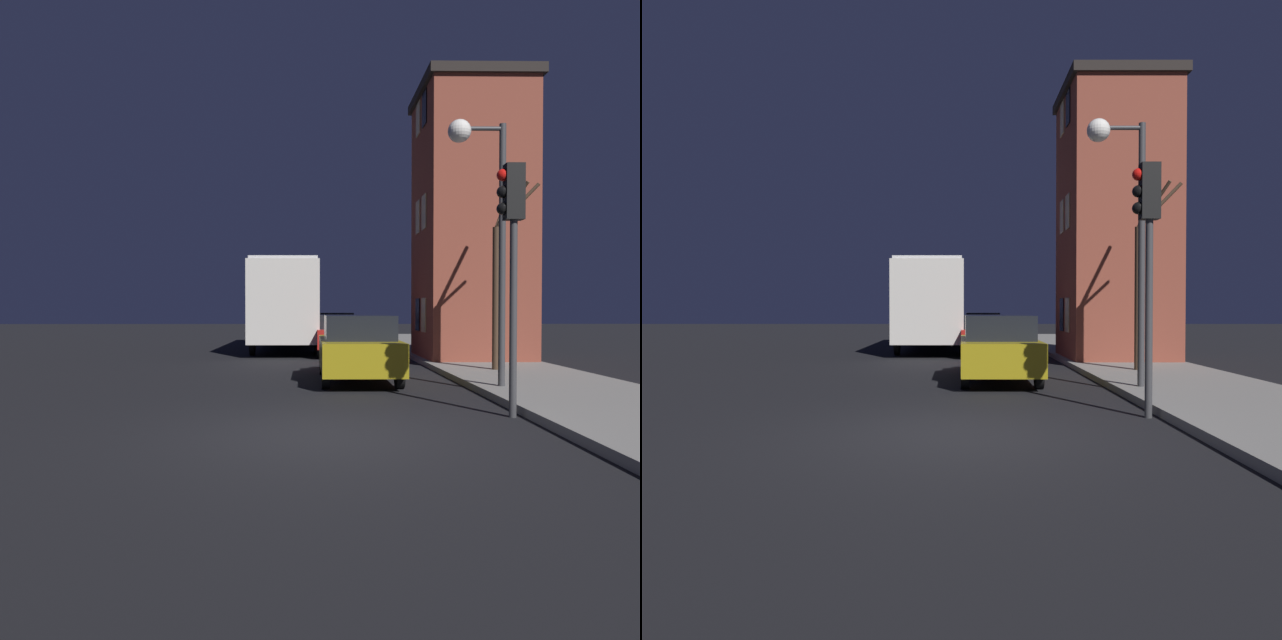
{
  "view_description": "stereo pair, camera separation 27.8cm",
  "coord_description": "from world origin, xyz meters",
  "views": [
    {
      "loc": [
        -0.22,
        -8.8,
        1.78
      ],
      "look_at": [
        0.13,
        13.47,
        1.34
      ],
      "focal_mm": 35.0,
      "sensor_mm": 36.0,
      "label": 1
    },
    {
      "loc": [
        0.05,
        -8.8,
        1.78
      ],
      "look_at": [
        0.13,
        13.47,
        1.34
      ],
      "focal_mm": 35.0,
      "sensor_mm": 36.0,
      "label": 2
    }
  ],
  "objects": [
    {
      "name": "bare_tree",
      "position": [
        4.76,
        7.55,
        2.51
      ],
      "size": [
        1.15,
        1.36,
        5.08
      ],
      "color": "#473323",
      "rests_on": "sidewalk"
    },
    {
      "name": "brick_building",
      "position": [
        5.09,
        11.77,
        4.63
      ],
      "size": [
        3.5,
        4.29,
        8.92
      ],
      "color": "brown",
      "rests_on": "sidewalk"
    },
    {
      "name": "traffic_light",
      "position": [
        3.03,
        1.23,
        2.95
      ],
      "size": [
        0.43,
        0.24,
        4.1
      ],
      "color": "#38383A",
      "rests_on": "ground"
    },
    {
      "name": "bus",
      "position": [
        -1.18,
        17.59,
        2.15
      ],
      "size": [
        2.6,
        9.5,
        3.62
      ],
      "color": "beige",
      "rests_on": "ground"
    },
    {
      "name": "streetlamp",
      "position": [
        3.31,
        4.09,
        4.21
      ],
      "size": [
        1.21,
        0.48,
        5.52
      ],
      "color": "#38383A",
      "rests_on": "sidewalk"
    },
    {
      "name": "car_near_lane",
      "position": [
        0.93,
        6.2,
        0.82
      ],
      "size": [
        1.8,
        4.41,
        1.6
      ],
      "color": "olive",
      "rests_on": "ground"
    },
    {
      "name": "car_mid_lane",
      "position": [
        0.88,
        14.33,
        0.81
      ],
      "size": [
        1.71,
        4.27,
        1.52
      ],
      "color": "#B21E19",
      "rests_on": "ground"
    },
    {
      "name": "ground_plane",
      "position": [
        0.0,
        0.0,
        0.0
      ],
      "size": [
        120.0,
        120.0,
        0.0
      ],
      "primitive_type": "plane",
      "color": "black"
    },
    {
      "name": "car_far_lane",
      "position": [
        1.05,
        21.67,
        0.81
      ],
      "size": [
        1.8,
        4.42,
        1.54
      ],
      "color": "navy",
      "rests_on": "ground"
    }
  ]
}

